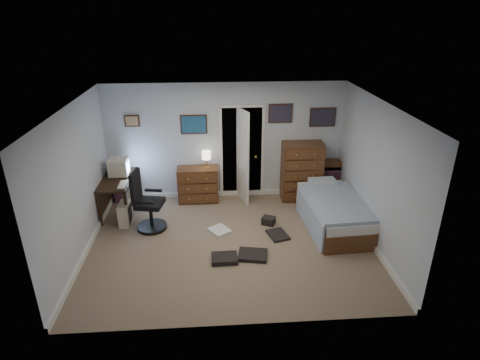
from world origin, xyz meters
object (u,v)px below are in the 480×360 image
computer_desk (114,186)px  bed (333,212)px  low_dresser (198,184)px  office_chair (147,207)px  tall_dresser (302,171)px

computer_desk → bed: bearing=-11.6°
computer_desk → low_dresser: size_ratio=1.49×
computer_desk → office_chair: 1.07m
tall_dresser → low_dresser: bearing=-178.9°
bed → tall_dresser: bearing=102.8°
office_chair → bed: 3.53m
low_dresser → bed: size_ratio=0.43×
computer_desk → office_chair: (0.75, -0.75, -0.12)m
tall_dresser → bed: tall_dresser is taller
computer_desk → office_chair: bearing=-44.6°
computer_desk → low_dresser: 1.73m
low_dresser → tall_dresser: (2.23, -0.02, 0.25)m
tall_dresser → office_chair: bearing=-158.9°
office_chair → bed: (3.52, -0.15, -0.15)m
office_chair → tall_dresser: 3.35m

